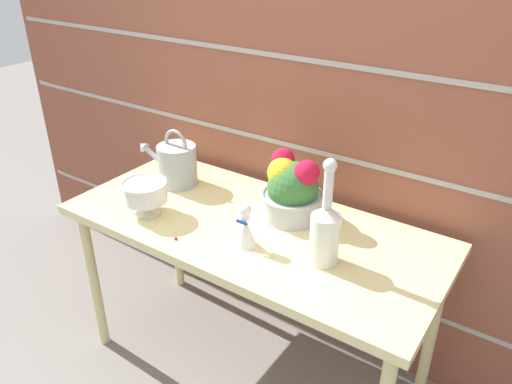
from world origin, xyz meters
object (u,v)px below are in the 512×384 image
watering_can (177,164)px  glass_decanter (325,230)px  figurine_vase (245,229)px  crystal_pedestal_bowl (145,193)px  flower_planter (292,190)px

watering_can → glass_decanter: bearing=-11.4°
glass_decanter → figurine_vase: glass_decanter is taller
watering_can → figurine_vase: (0.52, -0.22, -0.03)m
crystal_pedestal_bowl → flower_planter: (0.47, 0.30, 0.02)m
flower_planter → glass_decanter: bearing=-39.5°
watering_can → crystal_pedestal_bowl: size_ratio=1.75×
flower_planter → figurine_vase: (-0.03, -0.26, -0.05)m
crystal_pedestal_bowl → flower_planter: 0.56m
glass_decanter → figurine_vase: 0.28m
watering_can → crystal_pedestal_bowl: 0.27m
watering_can → flower_planter: 0.55m
watering_can → figurine_vase: bearing=-23.3°
crystal_pedestal_bowl → glass_decanter: 0.72m
watering_can → flower_planter: size_ratio=1.22×
watering_can → flower_planter: bearing=4.1°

